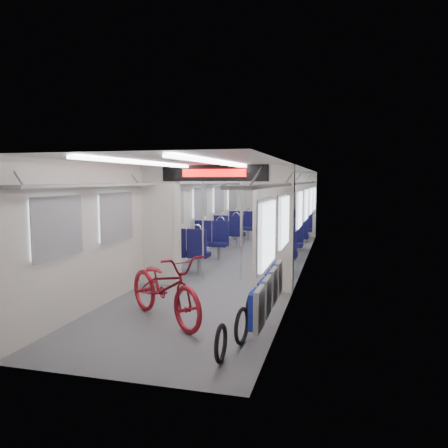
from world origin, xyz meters
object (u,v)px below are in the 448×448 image
object	(u,v)px
bicycle	(165,287)
stanchion_near_right	(241,223)
seat_bay_far_left	(236,227)
stanchion_near_left	(203,224)
bike_hoop_a	(221,345)
seat_bay_near_left	(200,243)
flip_bench	(268,291)
seat_bay_far_right	(295,228)
bike_hoop_b	(242,328)
bike_hoop_c	(252,309)
stanchion_far_right	(267,213)
seat_bay_near_right	(281,244)
stanchion_far_left	(243,212)

from	to	relation	value
bicycle	stanchion_near_right	distance (m)	2.96
seat_bay_far_left	stanchion_near_left	distance (m)	5.19
seat_bay_far_left	bike_hoop_a	bearing A→B (deg)	-77.86
seat_bay_near_left	seat_bay_far_left	world-z (taller)	seat_bay_near_left
flip_bench	seat_bay_far_right	xyz separation A→B (m)	(-0.42, 7.93, -0.02)
bike_hoop_b	bike_hoop_c	bearing A→B (deg)	91.08
seat_bay_far_left	seat_bay_far_right	world-z (taller)	seat_bay_far_right
seat_bay_far_right	stanchion_far_right	world-z (taller)	stanchion_far_right
seat_bay_near_right	bike_hoop_b	bearing A→B (deg)	-88.18
seat_bay_far_right	stanchion_near_left	bearing A→B (deg)	-104.71
bicycle	stanchion_near_left	bearing A→B (deg)	43.90
bicycle	stanchion_far_right	distance (m)	5.94
seat_bay_far_right	stanchion_near_right	bearing A→B (deg)	-97.14
bike_hoop_b	stanchion_far_left	bearing A→B (deg)	102.18
bike_hoop_b	stanchion_far_left	distance (m)	6.65
stanchion_near_left	stanchion_near_right	bearing A→B (deg)	16.68
bicycle	stanchion_far_right	world-z (taller)	stanchion_far_right
seat_bay_near_left	stanchion_near_left	xyz separation A→B (m)	(0.52, -1.43, 0.61)
seat_bay_far_right	flip_bench	bearing A→B (deg)	-86.98
bicycle	stanchion_near_left	xyz separation A→B (m)	(-0.26, 2.63, 0.65)
seat_bay_far_left	stanchion_far_left	bearing A→B (deg)	-71.43
bike_hoop_c	stanchion_near_left	distance (m)	3.04
flip_bench	seat_bay_near_left	size ratio (longest dim) A/B	1.02
bike_hoop_a	stanchion_far_left	size ratio (longest dim) A/B	0.19
stanchion_near_right	bike_hoop_a	bearing A→B (deg)	-80.55
stanchion_far_right	stanchion_near_left	bearing A→B (deg)	-103.56
seat_bay_near_left	seat_bay_far_right	distance (m)	4.16
seat_bay_near_right	flip_bench	bearing A→B (deg)	-84.86
bike_hoop_c	stanchion_near_right	world-z (taller)	stanchion_near_right
stanchion_far_right	seat_bay_near_right	bearing A→B (deg)	-67.50
seat_bay_near_right	seat_bay_near_left	bearing A→B (deg)	-166.66
bike_hoop_b	stanchion_near_left	world-z (taller)	stanchion_near_left
bike_hoop_b	bike_hoop_c	size ratio (longest dim) A/B	0.94
seat_bay_far_right	stanchion_near_left	xyz separation A→B (m)	(-1.35, -5.15, 0.59)
seat_bay_far_left	stanchion_far_right	bearing A→B (deg)	-55.38
bike_hoop_a	seat_bay_near_right	world-z (taller)	seat_bay_near_right
bicycle	seat_bay_near_right	size ratio (longest dim) A/B	0.99
stanchion_near_right	stanchion_near_left	bearing A→B (deg)	-163.32
stanchion_far_right	seat_bay_far_left	bearing A→B (deg)	124.62
bike_hoop_a	stanchion_far_left	distance (m)	7.21
bicycle	stanchion_near_right	world-z (taller)	stanchion_near_right
flip_bench	seat_bay_near_left	distance (m)	4.80
bicycle	seat_bay_far_left	xyz separation A→B (m)	(-0.77, 7.76, 0.03)
bike_hoop_b	seat_bay_near_left	world-z (taller)	seat_bay_near_left
stanchion_far_left	stanchion_far_right	xyz separation A→B (m)	(0.66, 0.03, 0.00)
bike_hoop_a	seat_bay_near_right	xyz separation A→B (m)	(-0.05, 5.68, 0.33)
seat_bay_far_left	stanchion_near_right	distance (m)	5.10
seat_bay_near_right	seat_bay_far_left	world-z (taller)	seat_bay_far_left
bicycle	stanchion_near_right	size ratio (longest dim) A/B	0.83
seat_bay_near_left	seat_bay_near_right	bearing A→B (deg)	13.34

